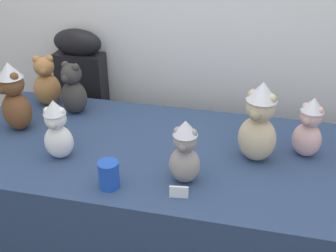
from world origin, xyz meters
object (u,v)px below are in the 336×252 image
object	(u,v)px
teddy_bear_ash	(185,153)
teddy_bear_snow	(57,130)
party_cup_blue	(109,175)
instrument_case	(86,116)
display_table	(168,213)
teddy_bear_caramel	(46,82)
teddy_bear_charcoal	(73,90)
teddy_bear_chestnut	(14,98)
teddy_bear_sand	(259,123)
teddy_bear_blush	(309,128)

from	to	relation	value
teddy_bear_ash	teddy_bear_snow	distance (m)	0.55
teddy_bear_ash	party_cup_blue	world-z (taller)	teddy_bear_ash
teddy_bear_snow	instrument_case	bearing A→B (deg)	98.20
display_table	teddy_bear_caramel	world-z (taller)	teddy_bear_caramel
teddy_bear_charcoal	party_cup_blue	world-z (taller)	teddy_bear_charcoal
teddy_bear_caramel	teddy_bear_chestnut	bearing A→B (deg)	-115.25
teddy_bear_sand	teddy_bear_caramel	bearing A→B (deg)	-174.58
teddy_bear_chestnut	teddy_bear_blush	bearing A→B (deg)	32.49
teddy_bear_blush	teddy_bear_caramel	xyz separation A→B (m)	(-1.30, 0.20, -0.01)
display_table	teddy_bear_blush	xyz separation A→B (m)	(0.58, 0.09, 0.50)
teddy_bear_charcoal	instrument_case	bearing A→B (deg)	123.01
teddy_bear_ash	teddy_bear_caramel	xyz separation A→B (m)	(-0.83, 0.50, -0.00)
teddy_bear_charcoal	teddy_bear_chestnut	bearing A→B (deg)	-115.93
teddy_bear_blush	teddy_bear_caramel	size ratio (longest dim) A/B	0.99
display_table	party_cup_blue	bearing A→B (deg)	-118.25
teddy_bear_ash	teddy_bear_snow	world-z (taller)	teddy_bear_ash
teddy_bear_charcoal	teddy_bear_ash	xyz separation A→B (m)	(0.65, -0.44, 0.01)
teddy_bear_snow	teddy_bear_blush	bearing A→B (deg)	5.69
teddy_bear_caramel	instrument_case	bearing A→B (deg)	49.75
teddy_bear_ash	teddy_bear_snow	xyz separation A→B (m)	(-0.55, 0.05, -0.00)
teddy_bear_chestnut	teddy_bear_snow	world-z (taller)	teddy_bear_chestnut
teddy_bear_blush	teddy_bear_sand	world-z (taller)	teddy_bear_sand
teddy_bear_charcoal	teddy_bear_chestnut	world-z (taller)	teddy_bear_chestnut
display_table	teddy_bear_blush	size ratio (longest dim) A/B	7.09
instrument_case	teddy_bear_sand	world-z (taller)	teddy_bear_sand
teddy_bear_chestnut	teddy_bear_caramel	bearing A→B (deg)	116.18
instrument_case	teddy_bear_chestnut	bearing A→B (deg)	-99.90
teddy_bear_ash	teddy_bear_caramel	distance (m)	0.97
display_table	instrument_case	world-z (taller)	instrument_case
teddy_bear_ash	party_cup_blue	xyz separation A→B (m)	(-0.27, -0.10, -0.08)
teddy_bear_ash	teddy_bear_sand	bearing A→B (deg)	42.07
teddy_bear_ash	teddy_bear_charcoal	bearing A→B (deg)	148.25
party_cup_blue	teddy_bear_snow	bearing A→B (deg)	151.86
teddy_bear_charcoal	party_cup_blue	distance (m)	0.67
teddy_bear_blush	party_cup_blue	bearing A→B (deg)	-125.51
teddy_bear_snow	teddy_bear_caramel	xyz separation A→B (m)	(-0.28, 0.45, -0.00)
teddy_bear_snow	teddy_bear_caramel	distance (m)	0.53
teddy_bear_charcoal	teddy_bear_caramel	size ratio (longest dim) A/B	0.99
display_table	teddy_bear_snow	world-z (taller)	teddy_bear_snow
instrument_case	teddy_bear_snow	world-z (taller)	instrument_case
instrument_case	teddy_bear_charcoal	size ratio (longest dim) A/B	3.98
display_table	teddy_bear_charcoal	size ratio (longest dim) A/B	7.11
display_table	teddy_bear_snow	bearing A→B (deg)	-160.49
teddy_bear_snow	teddy_bear_caramel	size ratio (longest dim) A/B	0.98
display_table	instrument_case	bearing A→B (deg)	139.62
teddy_bear_charcoal	teddy_bear_chestnut	size ratio (longest dim) A/B	0.81
teddy_bear_charcoal	teddy_bear_caramel	distance (m)	0.18
teddy_bear_blush	teddy_bear_caramel	distance (m)	1.31
instrument_case	teddy_bear_sand	size ratio (longest dim) A/B	3.06
teddy_bear_chestnut	teddy_bear_ash	distance (m)	0.88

